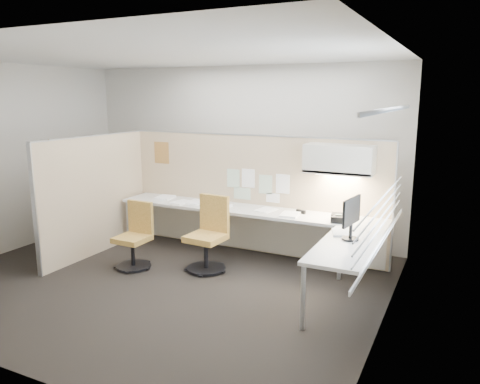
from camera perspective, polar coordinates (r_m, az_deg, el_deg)
The scene contains 27 objects.
floor at distance 6.22m, azimuth -9.55°, elevation -10.54°, with size 5.50×4.50×0.01m, color black.
ceiling at distance 5.78m, azimuth -10.52°, elevation 16.22°, with size 5.50×4.50×0.01m, color white.
wall_back at distance 7.75m, azimuth -0.20°, elevation 4.80°, with size 5.50×0.02×2.80m, color beige.
wall_left at distance 7.77m, azimuth -26.72°, elevation 3.57°, with size 0.02×4.50×2.80m, color beige.
wall_right at distance 4.79m, azimuth 17.72°, elevation -0.07°, with size 0.02×4.50×2.80m, color beige.
window_pane at distance 4.77m, azimuth 17.54°, elevation 1.72°, with size 0.01×2.80×1.30m, color #94A2AB.
partition_back at distance 7.02m, azimuth 1.49°, elevation -0.27°, with size 4.10×0.06×1.75m, color tan.
partition_left at distance 7.26m, azimuth -17.17°, elevation -0.40°, with size 0.06×2.20×1.75m, color tan.
desk at distance 6.52m, azimuth 2.79°, elevation -3.70°, with size 4.00×2.07×0.73m.
overhead_bin at distance 6.28m, azimuth 12.01°, elevation 3.93°, with size 0.90×0.36×0.38m, color beige.
task_light_strip at distance 6.31m, azimuth 11.93°, elevation 2.04°, with size 0.60×0.06×0.02m, color #FFEABF.
pinned_papers at distance 6.93m, azimuth 1.98°, elevation 0.90°, with size 1.01×0.00×0.47m.
poster at distance 7.70m, azimuth -9.53°, elevation 4.74°, with size 0.28×0.00×0.35m, color orange.
chair_left at distance 6.61m, azimuth -12.65°, elevation -5.44°, with size 0.47×0.47×0.89m.
chair_right at distance 6.35m, azimuth -3.84°, elevation -5.41°, with size 0.52×0.53×0.99m.
monitor at distance 5.37m, azimuth 13.43°, elevation -2.85°, with size 0.19×0.46×0.48m.
phone at distance 6.15m, azimuth 11.93°, elevation -3.14°, with size 0.24×0.23×0.12m.
stapler at distance 6.52m, azimuth 7.43°, elevation -2.39°, with size 0.14×0.04×0.05m, color black.
tape_dispenser at distance 6.34m, azimuth 11.54°, elevation -2.89°, with size 0.10×0.06×0.06m, color black.
coat_hook at distance 6.65m, azimuth -22.96°, elevation 2.92°, with size 0.18×0.43×1.31m.
paper_stack_0 at distance 7.47m, azimuth -9.14°, elevation -0.68°, with size 0.23×0.30×0.04m, color white.
paper_stack_1 at distance 7.13m, azimuth -5.43°, elevation -1.25°, with size 0.23×0.30×0.02m, color white.
paper_stack_2 at distance 6.78m, azimuth -2.35°, elevation -1.81°, with size 0.23×0.30×0.04m, color white.
paper_stack_3 at distance 6.64m, azimuth 3.18°, elevation -2.21°, with size 0.23×0.30×0.01m, color white.
paper_stack_4 at distance 6.39m, azimuth 6.12°, elevation -2.76°, with size 0.23×0.30×0.03m, color white.
paper_stack_5 at distance 5.67m, azimuth 12.37°, elevation -4.85°, with size 0.23×0.30×0.02m, color white.
paper_stack_6 at distance 7.16m, azimuth -7.13°, elevation -1.24°, with size 0.23×0.30×0.01m, color white.
Camera 1 is at (3.40, -4.65, 2.33)m, focal length 35.00 mm.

